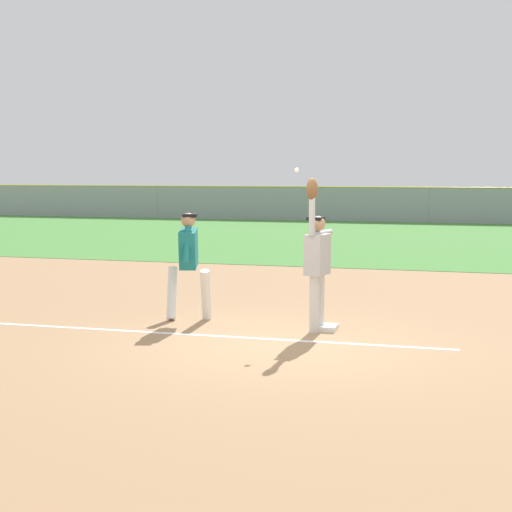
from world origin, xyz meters
TOP-DOWN VIEW (x-y plane):
  - ground_plane at (0.00, 0.00)m, footprint 81.22×81.22m
  - outfield_grass at (0.00, 18.21)m, footprint 54.36×18.64m
  - chalk_foul_line at (-3.61, 0.24)m, footprint 12.00×0.23m
  - first_base at (0.39, 1.14)m, footprint 0.38×0.38m
  - fielder at (0.29, 1.02)m, footprint 0.33×0.90m
  - runner at (-1.86, 1.35)m, footprint 0.84×0.84m
  - baseball at (-0.09, 1.32)m, footprint 0.07×0.07m
  - outfield_fence at (0.00, 27.53)m, footprint 54.44×0.08m
  - parked_car_tan at (-6.63, 31.01)m, footprint 4.49×2.29m
  - parked_car_green at (-1.71, 31.07)m, footprint 4.57×2.47m

SIDE VIEW (x-z plane):
  - ground_plane at x=0.00m, z-range 0.00..0.00m
  - chalk_foul_line at x=-3.61m, z-range 0.00..0.01m
  - outfield_grass at x=0.00m, z-range 0.00..0.01m
  - first_base at x=0.39m, z-range 0.00..0.08m
  - parked_car_tan at x=-6.63m, z-range 0.05..1.30m
  - parked_car_green at x=-1.71m, z-range 0.05..1.30m
  - outfield_fence at x=0.00m, z-range 0.00..1.66m
  - runner at x=-1.86m, z-range 0.14..1.86m
  - fielder at x=0.29m, z-range -0.02..2.26m
  - baseball at x=-0.09m, z-range 2.35..2.43m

